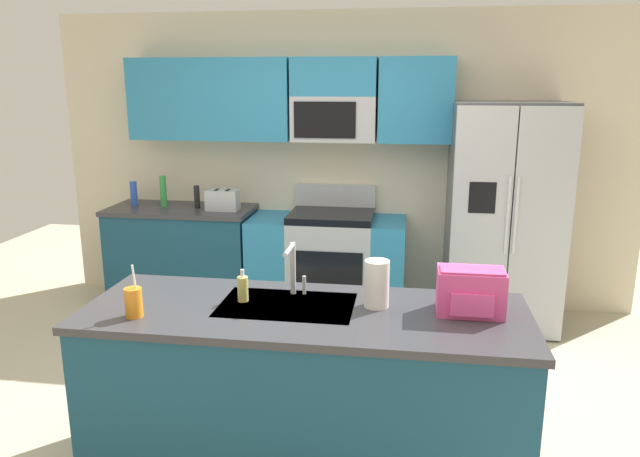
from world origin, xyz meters
name	(u,v)px	position (x,y,z in m)	size (l,w,h in m)	color
ground_plane	(299,418)	(0.00, 0.00, 0.00)	(9.00, 9.00, 0.00)	beige
kitchen_wall_unit	(325,143)	(-0.14, 2.08, 1.47)	(5.20, 0.43, 2.60)	beige
back_counter	(183,255)	(-1.42, 1.80, 0.45)	(1.30, 0.63, 0.90)	navy
range_oven	(327,262)	(-0.08, 1.80, 0.44)	(1.36, 0.61, 1.10)	#B7BABF
refrigerator	(504,217)	(1.39, 1.73, 0.93)	(0.90, 0.76, 1.85)	#4C4F54
island_counter	(305,391)	(0.12, -0.47, 0.45)	(2.22, 0.80, 0.90)	navy
toaster	(223,200)	(-1.00, 1.75, 0.99)	(0.28, 0.16, 0.18)	#B7BABF
pepper_mill	(197,197)	(-1.26, 1.80, 1.00)	(0.05, 0.05, 0.20)	black
bottle_blue	(134,193)	(-1.87, 1.82, 1.01)	(0.06, 0.06, 0.22)	blue
bottle_green	(163,191)	(-1.58, 1.82, 1.04)	(0.06, 0.06, 0.28)	green
sink_faucet	(293,265)	(0.03, -0.28, 1.07)	(0.08, 0.21, 0.28)	#B7BABF
drink_cup_orange	(134,302)	(-0.67, -0.69, 0.97)	(0.08, 0.08, 0.26)	orange
soap_dispenser	(243,288)	(-0.21, -0.41, 0.97)	(0.06, 0.06, 0.17)	#D8CC66
paper_towel_roll	(377,284)	(0.47, -0.38, 1.02)	(0.12, 0.12, 0.24)	white
backpack	(471,291)	(0.93, -0.40, 1.02)	(0.32, 0.22, 0.23)	#EA4C93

